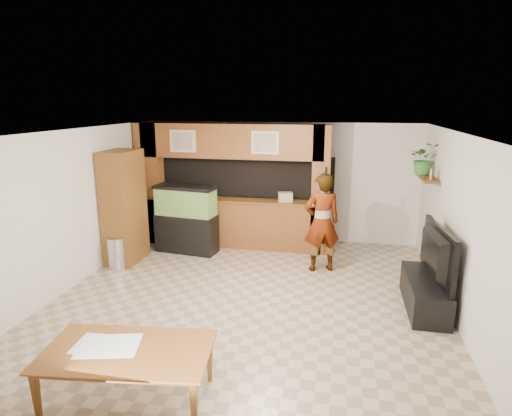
% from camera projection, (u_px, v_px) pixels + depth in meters
% --- Properties ---
extents(floor, '(6.50, 6.50, 0.00)m').
position_uv_depth(floor, '(248.00, 300.00, 6.71)').
color(floor, tan).
rests_on(floor, ground).
extents(ceiling, '(6.50, 6.50, 0.00)m').
position_uv_depth(ceiling, '(248.00, 133.00, 6.08)').
color(ceiling, white).
rests_on(ceiling, wall_back).
extents(wall_back, '(6.00, 0.00, 6.00)m').
position_uv_depth(wall_back, '(279.00, 182.00, 9.49)').
color(wall_back, beige).
rests_on(wall_back, floor).
extents(wall_left, '(0.00, 6.50, 6.50)m').
position_uv_depth(wall_left, '(69.00, 211.00, 6.98)').
color(wall_left, beige).
rests_on(wall_left, floor).
extents(wall_right, '(0.00, 6.50, 6.50)m').
position_uv_depth(wall_right, '(463.00, 232.00, 5.82)').
color(wall_right, beige).
rests_on(wall_right, floor).
extents(partition, '(4.20, 0.99, 2.60)m').
position_uv_depth(partition, '(231.00, 185.00, 9.09)').
color(partition, brown).
rests_on(partition, floor).
extents(wall_clock, '(0.05, 0.25, 0.25)m').
position_uv_depth(wall_clock, '(101.00, 165.00, 7.77)').
color(wall_clock, black).
rests_on(wall_clock, wall_left).
extents(wall_shelf, '(0.25, 0.90, 0.04)m').
position_uv_depth(wall_shelf, '(428.00, 178.00, 7.61)').
color(wall_shelf, brown).
rests_on(wall_shelf, wall_right).
extents(pantry_cabinet, '(0.54, 0.88, 2.15)m').
position_uv_depth(pantry_cabinet, '(124.00, 207.00, 8.15)').
color(pantry_cabinet, brown).
rests_on(pantry_cabinet, floor).
extents(trash_can, '(0.33, 0.33, 0.61)m').
position_uv_depth(trash_can, '(117.00, 253.00, 7.91)').
color(trash_can, '#B2B2B7').
rests_on(trash_can, floor).
extents(aquarium, '(1.25, 0.47, 1.39)m').
position_uv_depth(aquarium, '(186.00, 220.00, 8.74)').
color(aquarium, black).
rests_on(aquarium, floor).
extents(tv_stand, '(0.52, 1.43, 0.48)m').
position_uv_depth(tv_stand, '(425.00, 293.00, 6.40)').
color(tv_stand, black).
rests_on(tv_stand, floor).
extents(television, '(0.31, 1.41, 0.80)m').
position_uv_depth(television, '(429.00, 253.00, 6.24)').
color(television, black).
rests_on(television, tv_stand).
extents(photo_frame, '(0.05, 0.14, 0.18)m').
position_uv_depth(photo_frame, '(431.00, 174.00, 7.35)').
color(photo_frame, tan).
rests_on(photo_frame, wall_shelf).
extents(potted_plant, '(0.56, 0.49, 0.60)m').
position_uv_depth(potted_plant, '(425.00, 158.00, 7.81)').
color(potted_plant, '#366F2C').
rests_on(potted_plant, wall_shelf).
extents(person, '(0.77, 0.63, 1.82)m').
position_uv_depth(person, '(322.00, 223.00, 7.70)').
color(person, '#937551').
rests_on(person, floor).
extents(microphone, '(0.04, 0.11, 0.17)m').
position_uv_depth(microphone, '(326.00, 171.00, 7.31)').
color(microphone, black).
rests_on(microphone, person).
extents(dining_table, '(1.80, 1.14, 0.60)m').
position_uv_depth(dining_table, '(128.00, 378.00, 4.35)').
color(dining_table, brown).
rests_on(dining_table, floor).
extents(newspaper_a, '(0.70, 0.58, 0.01)m').
position_uv_depth(newspaper_a, '(109.00, 346.00, 4.38)').
color(newspaper_a, silver).
rests_on(newspaper_a, dining_table).
extents(newspaper_b, '(0.57, 0.43, 0.01)m').
position_uv_depth(newspaper_b, '(102.00, 345.00, 4.40)').
color(newspaper_b, silver).
rests_on(newspaper_b, dining_table).
extents(counter_box, '(0.32, 0.26, 0.19)m').
position_uv_depth(counter_box, '(285.00, 197.00, 8.72)').
color(counter_box, tan).
rests_on(counter_box, partition).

